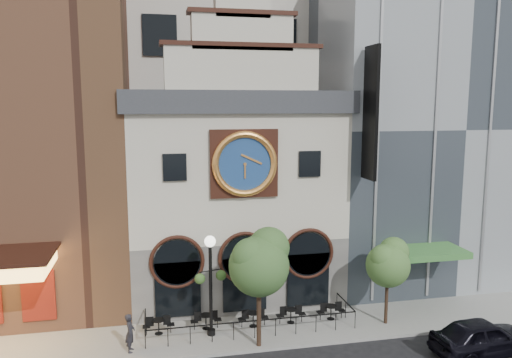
{
  "coord_description": "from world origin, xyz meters",
  "views": [
    {
      "loc": [
        -4.73,
        -21.59,
        11.64
      ],
      "look_at": [
        1.07,
        6.0,
        7.39
      ],
      "focal_mm": 35.0,
      "sensor_mm": 36.0,
      "label": 1
    }
  ],
  "objects_px": {
    "bistro_0": "(159,325)",
    "bistro_4": "(331,311)",
    "pedestrian": "(130,333)",
    "lamppost": "(210,274)",
    "car_right": "(483,337)",
    "bistro_3": "(291,314)",
    "bistro_1": "(206,320)",
    "tree_right": "(388,262)",
    "bistro_2": "(253,318)",
    "tree_left": "(260,261)"
  },
  "relations": [
    {
      "from": "bistro_0",
      "to": "car_right",
      "type": "xyz_separation_m",
      "value": [
        14.86,
        -4.9,
        0.24
      ]
    },
    {
      "from": "bistro_0",
      "to": "pedestrian",
      "type": "distance_m",
      "value": 2.07
    },
    {
      "from": "bistro_4",
      "to": "lamppost",
      "type": "bearing_deg",
      "value": -175.54
    },
    {
      "from": "bistro_4",
      "to": "car_right",
      "type": "relative_size",
      "value": 0.31
    },
    {
      "from": "bistro_4",
      "to": "tree_left",
      "type": "height_order",
      "value": "tree_left"
    },
    {
      "from": "bistro_3",
      "to": "lamppost",
      "type": "height_order",
      "value": "lamppost"
    },
    {
      "from": "pedestrian",
      "to": "lamppost",
      "type": "relative_size",
      "value": 0.36
    },
    {
      "from": "tree_left",
      "to": "car_right",
      "type": "bearing_deg",
      "value": -15.02
    },
    {
      "from": "car_right",
      "to": "tree_left",
      "type": "bearing_deg",
      "value": 70.73
    },
    {
      "from": "bistro_0",
      "to": "bistro_4",
      "type": "relative_size",
      "value": 1.0
    },
    {
      "from": "bistro_2",
      "to": "car_right",
      "type": "height_order",
      "value": "car_right"
    },
    {
      "from": "bistro_1",
      "to": "bistro_4",
      "type": "height_order",
      "value": "same"
    },
    {
      "from": "pedestrian",
      "to": "tree_left",
      "type": "bearing_deg",
      "value": -91.0
    },
    {
      "from": "car_right",
      "to": "pedestrian",
      "type": "bearing_deg",
      "value": 73.99
    },
    {
      "from": "bistro_2",
      "to": "car_right",
      "type": "xyz_separation_m",
      "value": [
        10.02,
        -4.77,
        0.24
      ]
    },
    {
      "from": "bistro_1",
      "to": "bistro_4",
      "type": "bearing_deg",
      "value": -1.94
    },
    {
      "from": "bistro_2",
      "to": "car_right",
      "type": "distance_m",
      "value": 11.1
    },
    {
      "from": "tree_left",
      "to": "tree_right",
      "type": "xyz_separation_m",
      "value": [
        7.1,
        1.05,
        -0.84
      ]
    },
    {
      "from": "bistro_1",
      "to": "bistro_3",
      "type": "height_order",
      "value": "same"
    },
    {
      "from": "lamppost",
      "to": "tree_left",
      "type": "distance_m",
      "value": 2.85
    },
    {
      "from": "bistro_2",
      "to": "car_right",
      "type": "relative_size",
      "value": 0.31
    },
    {
      "from": "bistro_1",
      "to": "tree_right",
      "type": "relative_size",
      "value": 0.34
    },
    {
      "from": "bistro_1",
      "to": "pedestrian",
      "type": "relative_size",
      "value": 0.86
    },
    {
      "from": "bistro_2",
      "to": "lamppost",
      "type": "bearing_deg",
      "value": -167.51
    },
    {
      "from": "car_right",
      "to": "bistro_4",
      "type": "bearing_deg",
      "value": 45.97
    },
    {
      "from": "bistro_4",
      "to": "tree_left",
      "type": "xyz_separation_m",
      "value": [
        -4.38,
        -2.06,
        3.74
      ]
    },
    {
      "from": "pedestrian",
      "to": "tree_right",
      "type": "xyz_separation_m",
      "value": [
        13.16,
        0.39,
        2.44
      ]
    },
    {
      "from": "pedestrian",
      "to": "tree_right",
      "type": "height_order",
      "value": "tree_right"
    },
    {
      "from": "bistro_1",
      "to": "tree_left",
      "type": "distance_m",
      "value": 4.97
    },
    {
      "from": "bistro_3",
      "to": "car_right",
      "type": "xyz_separation_m",
      "value": [
        7.97,
        -4.79,
        0.24
      ]
    },
    {
      "from": "tree_left",
      "to": "tree_right",
      "type": "distance_m",
      "value": 7.22
    },
    {
      "from": "bistro_1",
      "to": "lamppost",
      "type": "height_order",
      "value": "lamppost"
    },
    {
      "from": "bistro_4",
      "to": "car_right",
      "type": "distance_m",
      "value": 7.47
    },
    {
      "from": "bistro_0",
      "to": "car_right",
      "type": "bearing_deg",
      "value": -18.27
    },
    {
      "from": "bistro_0",
      "to": "tree_right",
      "type": "bearing_deg",
      "value": -5.51
    },
    {
      "from": "bistro_2",
      "to": "car_right",
      "type": "bearing_deg",
      "value": -25.45
    },
    {
      "from": "bistro_1",
      "to": "bistro_2",
      "type": "distance_m",
      "value": 2.45
    },
    {
      "from": "bistro_4",
      "to": "bistro_0",
      "type": "bearing_deg",
      "value": 179.2
    },
    {
      "from": "lamppost",
      "to": "pedestrian",
      "type": "bearing_deg",
      "value": 178.29
    },
    {
      "from": "bistro_3",
      "to": "pedestrian",
      "type": "xyz_separation_m",
      "value": [
        -8.2,
        -1.42,
        0.45
      ]
    },
    {
      "from": "lamppost",
      "to": "bistro_0",
      "type": "bearing_deg",
      "value": 151.52
    },
    {
      "from": "pedestrian",
      "to": "tree_left",
      "type": "distance_m",
      "value": 6.92
    },
    {
      "from": "bistro_0",
      "to": "bistro_3",
      "type": "xyz_separation_m",
      "value": [
        6.88,
        -0.11,
        0.0
      ]
    },
    {
      "from": "bistro_0",
      "to": "tree_left",
      "type": "distance_m",
      "value": 6.42
    },
    {
      "from": "bistro_0",
      "to": "lamppost",
      "type": "bearing_deg",
      "value": -13.82
    },
    {
      "from": "lamppost",
      "to": "bistro_4",
      "type": "bearing_deg",
      "value": -10.21
    },
    {
      "from": "bistro_4",
      "to": "tree_right",
      "type": "distance_m",
      "value": 4.1
    },
    {
      "from": "bistro_2",
      "to": "pedestrian",
      "type": "height_order",
      "value": "pedestrian"
    },
    {
      "from": "bistro_0",
      "to": "bistro_3",
      "type": "relative_size",
      "value": 1.0
    },
    {
      "from": "bistro_2",
      "to": "bistro_3",
      "type": "bearing_deg",
      "value": 0.7
    }
  ]
}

